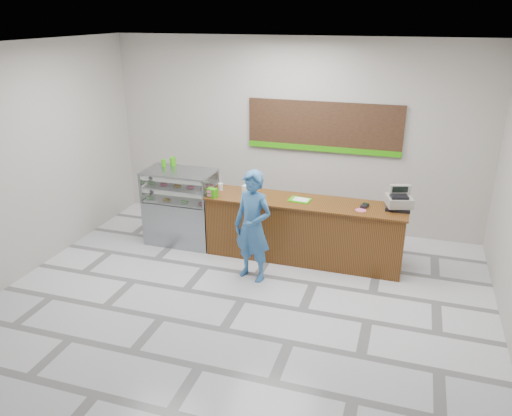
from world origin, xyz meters
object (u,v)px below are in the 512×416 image
(display_case, at_px, (181,206))
(customer, at_px, (253,226))
(serving_tray, at_px, (300,200))
(sales_counter, at_px, (304,230))
(cash_register, at_px, (399,200))

(display_case, xyz_separation_m, customer, (1.62, -0.87, 0.19))
(serving_tray, relative_size, customer, 0.21)
(serving_tray, xyz_separation_m, customer, (-0.52, -0.87, -0.17))
(display_case, relative_size, serving_tray, 3.65)
(customer, bearing_deg, sales_counter, 72.16)
(serving_tray, height_order, customer, customer)
(sales_counter, bearing_deg, customer, -124.84)
(serving_tray, bearing_deg, display_case, -173.71)
(cash_register, bearing_deg, display_case, 165.59)
(cash_register, bearing_deg, sales_counter, 168.51)
(cash_register, bearing_deg, serving_tray, 168.10)
(serving_tray, bearing_deg, cash_register, 10.60)
(customer, bearing_deg, cash_register, 42.73)
(serving_tray, bearing_deg, customer, -114.68)
(sales_counter, relative_size, display_case, 2.45)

